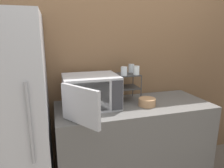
{
  "coord_description": "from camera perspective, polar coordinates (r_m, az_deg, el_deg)",
  "views": [
    {
      "loc": [
        -0.77,
        -1.45,
        1.61
      ],
      "look_at": [
        -0.23,
        0.36,
        1.15
      ],
      "focal_mm": 32.0,
      "sensor_mm": 36.0,
      "label": 1
    }
  ],
  "objects": [
    {
      "name": "glass_back_right",
      "position": [
        2.19,
        5.55,
        4.51
      ],
      "size": [
        0.06,
        0.06,
        0.09
      ],
      "color": "silver",
      "rests_on": "dish_rack"
    },
    {
      "name": "counter",
      "position": [
        2.26,
        6.01,
        -16.89
      ],
      "size": [
        1.57,
        0.66,
        0.93
      ],
      "color": "#595654",
      "rests_on": "ground_plane"
    },
    {
      "name": "dish_rack",
      "position": [
        2.12,
        4.48,
        0.74
      ],
      "size": [
        0.23,
        0.23,
        0.29
      ],
      "color": "#333333",
      "rests_on": "counter"
    },
    {
      "name": "microwave",
      "position": [
        1.92,
        -6.17,
        -2.24
      ],
      "size": [
        0.55,
        0.76,
        0.32
      ],
      "color": "#ADADB2",
      "rests_on": "counter"
    },
    {
      "name": "wall_back",
      "position": [
        2.31,
        2.99,
        6.02
      ],
      "size": [
        8.0,
        0.06,
        2.6
      ],
      "color": "brown",
      "rests_on": "ground_plane"
    },
    {
      "name": "glass_front_right",
      "position": [
        2.06,
        6.94,
        3.91
      ],
      "size": [
        0.06,
        0.06,
        0.09
      ],
      "color": "silver",
      "rests_on": "dish_rack"
    },
    {
      "name": "refrigerator",
      "position": [
        1.95,
        -26.6,
        -9.19
      ],
      "size": [
        0.6,
        0.69,
        1.79
      ],
      "color": "#B7B7BC",
      "rests_on": "ground_plane"
    },
    {
      "name": "glass_front_left",
      "position": [
        2.0,
        3.44,
        3.69
      ],
      "size": [
        0.06,
        0.06,
        0.09
      ],
      "color": "silver",
      "rests_on": "dish_rack"
    },
    {
      "name": "bowl",
      "position": [
        2.02,
        9.98,
        -5.14
      ],
      "size": [
        0.17,
        0.17,
        0.08
      ],
      "color": "#AD7F56",
      "rests_on": "counter"
    }
  ]
}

